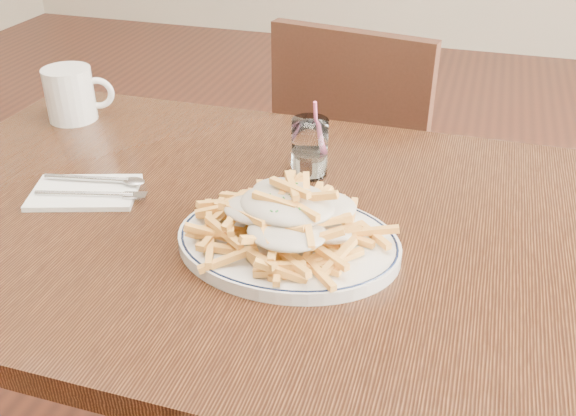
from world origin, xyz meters
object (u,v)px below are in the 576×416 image
(fries_plate, at_px, (288,243))
(table, at_px, (242,251))
(loaded_fries, at_px, (288,212))
(water_glass, at_px, (310,151))
(coffee_mug, at_px, (71,94))
(chair_far, at_px, (359,161))

(fries_plate, bearing_deg, table, 142.77)
(loaded_fries, height_order, water_glass, water_glass)
(water_glass, bearing_deg, loaded_fries, -81.99)
(coffee_mug, bearing_deg, loaded_fries, -29.96)
(chair_far, distance_m, coffee_mug, 0.77)
(chair_far, bearing_deg, coffee_mug, -137.64)
(loaded_fries, bearing_deg, water_glass, 98.01)
(chair_far, relative_size, loaded_fries, 3.15)
(chair_far, relative_size, coffee_mug, 6.56)
(fries_plate, xyz_separation_m, coffee_mug, (-0.57, 0.33, 0.04))
(fries_plate, relative_size, water_glass, 2.62)
(table, bearing_deg, fries_plate, -37.23)
(fries_plate, bearing_deg, coffee_mug, 150.04)
(table, distance_m, coffee_mug, 0.54)
(chair_far, bearing_deg, fries_plate, -86.80)
(chair_far, height_order, water_glass, water_glass)
(table, xyz_separation_m, loaded_fries, (0.11, -0.08, 0.14))
(loaded_fries, xyz_separation_m, coffee_mug, (-0.57, 0.33, -0.01))
(loaded_fries, bearing_deg, table, 142.77)
(fries_plate, bearing_deg, chair_far, 93.20)
(chair_far, height_order, loaded_fries, chair_far)
(water_glass, bearing_deg, coffee_mug, 170.26)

